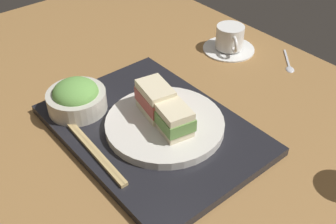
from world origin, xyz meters
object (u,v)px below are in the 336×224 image
sandwich_near (157,100)px  teaspoon (289,65)px  sandwich_far (173,118)px  coffee_cup (230,40)px  chopsticks_pair (93,149)px  sandwich_plate (165,124)px  salad_bowl (76,97)px

sandwich_near → teaspoon: (2.88, 38.24, -6.06)cm
sandwich_far → coffee_cup: (-17.36, 33.65, -3.26)cm
chopsticks_pair → teaspoon: (3.40, 52.58, -1.73)cm
sandwich_plate → salad_bowl: (-15.73, -9.71, 2.00)cm
salad_bowl → teaspoon: 51.08cm
sandwich_near → teaspoon: bearing=85.7°
sandwich_far → teaspoon: (-2.56, 39.06, -5.65)cm
sandwich_far → teaspoon: 39.55cm
sandwich_plate → chopsticks_pair: size_ratio=1.07×
chopsticks_pair → coffee_cup: 48.53cm
salad_bowl → chopsticks_pair: size_ratio=0.56×
sandwich_far → coffee_cup: size_ratio=0.68×
sandwich_near → salad_bowl: size_ratio=0.75×
sandwich_near → coffee_cup: (-11.93, 32.83, -3.67)cm
salad_bowl → coffee_cup: size_ratio=0.90×
sandwich_far → chopsticks_pair: size_ratio=0.42×
sandwich_near → chopsticks_pair: bearing=-92.1°
sandwich_near → salad_bowl: sandwich_near is taller
teaspoon → chopsticks_pair: bearing=-93.7°
sandwich_plate → chopsticks_pair: sandwich_plate is taller
chopsticks_pair → coffee_cup: (-11.41, 47.17, 0.66)cm
sandwich_near → sandwich_far: size_ratio=1.00×
salad_bowl → coffee_cup: 43.00cm
sandwich_plate → sandwich_far: sandwich_far is taller
chopsticks_pair → sandwich_plate: bearing=76.9°
coffee_cup → chopsticks_pair: bearing=-76.4°
sandwich_far → salad_bowl: size_ratio=0.75×
chopsticks_pair → salad_bowl: bearing=161.3°
sandwich_plate → chopsticks_pair: 14.31cm
sandwich_far → chopsticks_pair: sandwich_far is taller
sandwich_near → coffee_cup: bearing=110.0°
sandwich_plate → teaspoon: 38.71cm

